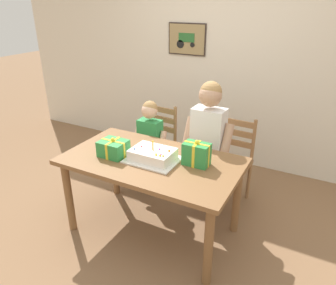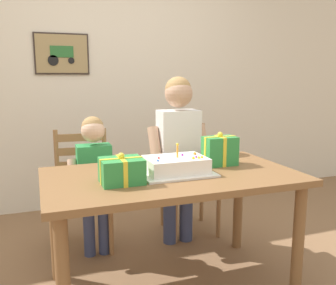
% 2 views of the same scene
% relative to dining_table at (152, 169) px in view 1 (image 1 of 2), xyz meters
% --- Properties ---
extents(ground_plane, '(20.00, 20.00, 0.00)m').
position_rel_dining_table_xyz_m(ground_plane, '(0.00, 0.00, -0.65)').
color(ground_plane, '#846042').
extents(back_wall, '(6.40, 0.11, 2.60)m').
position_rel_dining_table_xyz_m(back_wall, '(-0.00, 1.77, 0.65)').
color(back_wall, silver).
rests_on(back_wall, ground).
extents(dining_table, '(1.53, 0.86, 0.75)m').
position_rel_dining_table_xyz_m(dining_table, '(0.00, 0.00, 0.00)').
color(dining_table, brown).
rests_on(dining_table, ground).
extents(birthday_cake, '(0.44, 0.34, 0.19)m').
position_rel_dining_table_xyz_m(birthday_cake, '(0.02, -0.01, 0.15)').
color(birthday_cake, white).
rests_on(birthday_cake, dining_table).
extents(gift_box_red_large, '(0.22, 0.14, 0.23)m').
position_rel_dining_table_xyz_m(gift_box_red_large, '(0.38, 0.09, 0.19)').
color(gift_box_red_large, '#2D8E42').
rests_on(gift_box_red_large, dining_table).
extents(gift_box_beside_cake, '(0.24, 0.20, 0.17)m').
position_rel_dining_table_xyz_m(gift_box_beside_cake, '(-0.33, -0.09, 0.17)').
color(gift_box_beside_cake, '#2D8E42').
rests_on(gift_box_beside_cake, dining_table).
extents(chair_left, '(0.46, 0.46, 0.92)m').
position_rel_dining_table_xyz_m(chair_left, '(-0.45, 0.80, -0.19)').
color(chair_left, '#996B42').
rests_on(chair_left, ground).
extents(chair_right, '(0.44, 0.44, 0.92)m').
position_rel_dining_table_xyz_m(chair_right, '(0.45, 0.80, -0.19)').
color(chair_right, '#996B42').
rests_on(chair_right, ground).
extents(child_older, '(0.48, 0.27, 1.34)m').
position_rel_dining_table_xyz_m(child_older, '(0.28, 0.60, 0.16)').
color(child_older, '#38426B').
rests_on(child_older, ground).
extents(child_younger, '(0.38, 0.22, 1.06)m').
position_rel_dining_table_xyz_m(child_younger, '(-0.38, 0.60, -0.01)').
color(child_younger, '#38426B').
rests_on(child_younger, ground).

